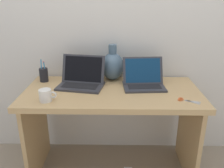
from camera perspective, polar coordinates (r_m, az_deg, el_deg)
name	(u,v)px	position (r m, az deg, el deg)	size (l,w,h in m)	color
ground_plane	(112,168)	(2.13, 0.00, -19.66)	(6.00, 6.00, 0.00)	gray
back_wall	(113,19)	(1.97, 0.20, 15.55)	(4.40, 0.04, 2.40)	silver
desk	(112,110)	(1.82, 0.00, -6.28)	(1.31, 0.61, 0.72)	tan
laptop_left	(82,78)	(1.84, -7.33, 1.45)	(0.38, 0.29, 0.23)	#333338
laptop_right	(143,79)	(1.83, 7.62, 1.20)	(0.33, 0.25, 0.21)	#333338
green_vase	(113,66)	(1.94, 0.14, 4.47)	(0.19, 0.19, 0.29)	slate
coffee_mug	(46,95)	(1.62, -15.81, -2.67)	(0.12, 0.08, 0.08)	white
pen_cup	(44,75)	(1.99, -16.24, 2.22)	(0.07, 0.07, 0.18)	black
scissors	(185,100)	(1.66, 17.27, -3.76)	(0.14, 0.10, 0.01)	#B7B7BC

